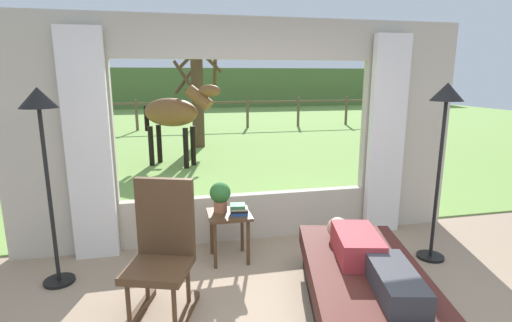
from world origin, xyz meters
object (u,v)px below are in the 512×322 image
reclining_person (368,256)px  side_table (229,222)px  potted_plant (220,195)px  floor_lamp_right (444,119)px  floor_lamp_left (41,128)px  horse (174,113)px  recliner_sofa (363,287)px  pasture_tree (198,95)px  rocking_chair (162,251)px  book_stack (239,209)px

reclining_person → side_table: size_ratio=2.74×
reclining_person → potted_plant: size_ratio=4.45×
floor_lamp_right → side_table: bearing=168.2°
floor_lamp_left → horse: (1.19, 4.72, -0.32)m
potted_plant → floor_lamp_left: 1.77m
reclining_person → horse: bearing=117.2°
recliner_sofa → pasture_tree: size_ratio=0.60×
side_table → potted_plant: 0.29m
floor_lamp_right → horse: (-2.58, 5.04, -0.35)m
rocking_chair → book_stack: (0.76, 0.76, 0.03)m
recliner_sofa → book_stack: (-0.84, 1.11, 0.36)m
rocking_chair → floor_lamp_left: floor_lamp_left is taller
horse → side_table: bearing=36.7°
floor_lamp_left → pasture_tree: 7.16m
recliner_sofa → potted_plant: bearing=143.0°
floor_lamp_left → side_table: bearing=4.4°
rocking_chair → book_stack: bearing=64.2°
floor_lamp_left → pasture_tree: size_ratio=0.59×
side_table → floor_lamp_left: (-1.66, -0.13, 1.05)m
rocking_chair → floor_lamp_right: size_ratio=0.60×
recliner_sofa → potted_plant: potted_plant is taller
recliner_sofa → reclining_person: (-0.00, -0.05, 0.30)m
book_stack → rocking_chair: bearing=-135.1°
reclining_person → floor_lamp_left: 2.97m
side_table → horse: bearing=95.7°
floor_lamp_right → potted_plant: bearing=167.1°
recliner_sofa → reclining_person: bearing=-76.3°
book_stack → pasture_tree: size_ratio=0.06×
floor_lamp_right → book_stack: bearing=169.4°
reclining_person → book_stack: size_ratio=7.25×
floor_lamp_left → book_stack: bearing=2.1°
rocking_chair → side_table: size_ratio=2.15×
recliner_sofa → book_stack: book_stack is taller
recliner_sofa → potted_plant: 1.67m
floor_lamp_left → horse: bearing=75.8°
reclining_person → potted_plant: (-1.01, 1.28, 0.18)m
horse → pasture_tree: pasture_tree is taller
side_table → pasture_tree: bearing=88.3°
reclining_person → horse: (-1.39, 5.82, 0.63)m
horse → pasture_tree: (0.67, 2.20, 0.28)m
potted_plant → floor_lamp_right: (2.20, -0.50, 0.80)m
potted_plant → floor_lamp_left: size_ratio=0.17×
side_table → horse: 4.68m
recliner_sofa → floor_lamp_right: size_ratio=1.00×
horse → floor_lamp_left: bearing=16.8°
rocking_chair → floor_lamp_right: bearing=27.0°
reclining_person → potted_plant: potted_plant is taller
reclining_person → pasture_tree: bearing=108.9°
side_table → potted_plant: potted_plant is taller
side_table → book_stack: size_ratio=2.65×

